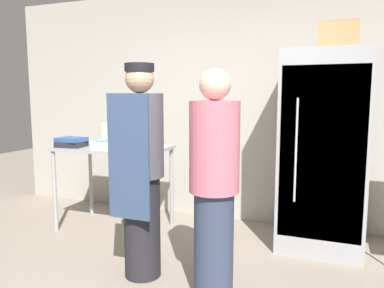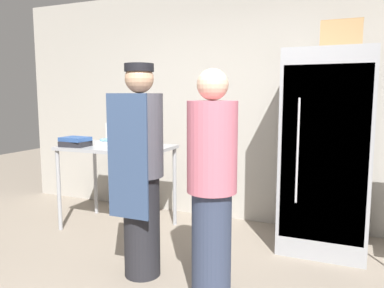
{
  "view_description": "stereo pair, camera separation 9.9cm",
  "coord_description": "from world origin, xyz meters",
  "views": [
    {
      "loc": [
        1.02,
        -2.2,
        1.49
      ],
      "look_at": [
        -0.1,
        0.7,
        1.09
      ],
      "focal_mm": 35.0,
      "sensor_mm": 36.0,
      "label": 1
    },
    {
      "loc": [
        1.12,
        -2.16,
        1.49
      ],
      "look_at": [
        -0.1,
        0.7,
        1.09
      ],
      "focal_mm": 35.0,
      "sensor_mm": 36.0,
      "label": 2
    }
  ],
  "objects": [
    {
      "name": "person_baker",
      "position": [
        -0.43,
        0.42,
        0.91
      ],
      "size": [
        0.37,
        0.39,
        1.74
      ],
      "color": "#232328",
      "rests_on": "ground_plane"
    },
    {
      "name": "refrigerator",
      "position": [
        0.91,
        1.6,
        0.96
      ],
      "size": [
        0.79,
        0.76,
        1.91
      ],
      "color": "#9EA0A5",
      "rests_on": "ground_plane"
    },
    {
      "name": "binder_stack",
      "position": [
        -1.66,
        1.09,
        0.99
      ],
      "size": [
        0.31,
        0.25,
        0.1
      ],
      "color": "#232328",
      "rests_on": "prep_counter"
    },
    {
      "name": "back_wall",
      "position": [
        0.0,
        2.16,
        1.37
      ],
      "size": [
        6.4,
        0.12,
        2.75
      ],
      "primitive_type": "cube",
      "color": "#ADA89E",
      "rests_on": "ground_plane"
    },
    {
      "name": "person_customer",
      "position": [
        0.23,
        0.28,
        0.86
      ],
      "size": [
        0.36,
        0.36,
        1.68
      ],
      "color": "#333D56",
      "rests_on": "ground_plane"
    },
    {
      "name": "blender_pitcher",
      "position": [
        -1.05,
        1.57,
        1.05
      ],
      "size": [
        0.11,
        0.11,
        0.26
      ],
      "color": "#99999E",
      "rests_on": "prep_counter"
    },
    {
      "name": "prep_counter",
      "position": [
        -1.26,
        1.3,
        0.83
      ],
      "size": [
        1.19,
        0.72,
        0.94
      ],
      "color": "#9EA0A5",
      "rests_on": "ground_plane"
    },
    {
      "name": "donut_box",
      "position": [
        -1.35,
        1.3,
        0.98
      ],
      "size": [
        0.26,
        0.2,
        0.25
      ],
      "color": "silver",
      "rests_on": "prep_counter"
    },
    {
      "name": "cardboard_storage_box",
      "position": [
        1.0,
        1.62,
        2.04
      ],
      "size": [
        0.36,
        0.29,
        0.26
      ],
      "color": "#A87F51",
      "rests_on": "refrigerator"
    }
  ]
}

